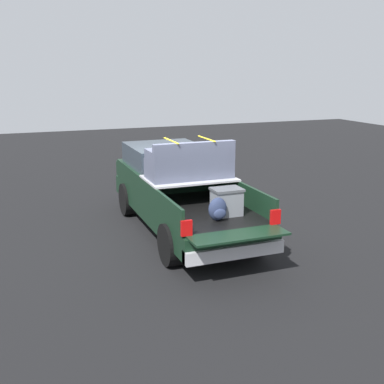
# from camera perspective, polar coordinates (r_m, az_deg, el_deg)

# --- Properties ---
(ground_plane) EXTENTS (40.00, 40.00, 0.00)m
(ground_plane) POSITION_cam_1_polar(r_m,az_deg,el_deg) (11.11, -1.12, -4.77)
(ground_plane) COLOR black
(pickup_truck) EXTENTS (6.05, 2.06, 2.23)m
(pickup_truck) POSITION_cam_1_polar(r_m,az_deg,el_deg) (11.17, -1.78, 0.48)
(pickup_truck) COLOR black
(pickup_truck) RESTS_ON ground_plane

